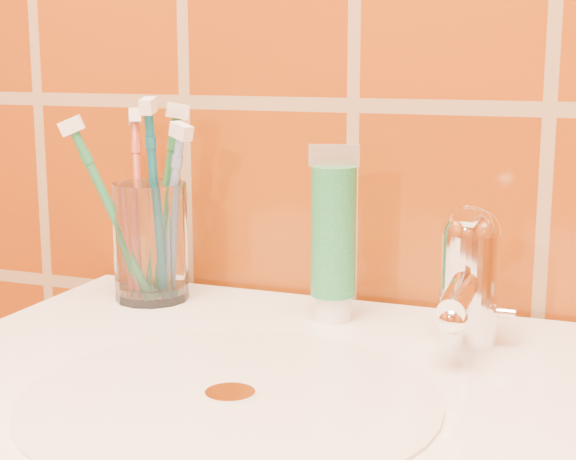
% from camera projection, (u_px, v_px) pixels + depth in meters
% --- Properties ---
extents(glass_tumbler, '(0.08, 0.08, 0.12)m').
position_uv_depth(glass_tumbler, '(151.00, 242.00, 0.87)').
color(glass_tumbler, white).
rests_on(glass_tumbler, pedestal_sink).
extents(toothpaste_tube, '(0.05, 0.04, 0.16)m').
position_uv_depth(toothpaste_tube, '(333.00, 239.00, 0.80)').
color(toothpaste_tube, white).
rests_on(toothpaste_tube, pedestal_sink).
extents(faucet, '(0.05, 0.11, 0.12)m').
position_uv_depth(faucet, '(469.00, 271.00, 0.73)').
color(faucet, white).
rests_on(faucet, pedestal_sink).
extents(toothbrush_0, '(0.09, 0.08, 0.20)m').
position_uv_depth(toothbrush_0, '(165.00, 202.00, 0.87)').
color(toothbrush_0, '#1E723C').
rests_on(toothbrush_0, glass_tumbler).
extents(toothbrush_1, '(0.05, 0.09, 0.21)m').
position_uv_depth(toothbrush_1, '(155.00, 203.00, 0.85)').
color(toothbrush_1, '#0B5263').
rests_on(toothbrush_1, glass_tumbler).
extents(toothbrush_2, '(0.15, 0.13, 0.20)m').
position_uv_depth(toothbrush_2, '(113.00, 213.00, 0.85)').
color(toothbrush_2, '#1F7747').
rests_on(toothbrush_2, glass_tumbler).
extents(toothbrush_3, '(0.10, 0.09, 0.19)m').
position_uv_depth(toothbrush_3, '(170.00, 214.00, 0.86)').
color(toothbrush_3, '#6984BC').
rests_on(toothbrush_3, glass_tumbler).
extents(toothbrush_4, '(0.10, 0.12, 0.20)m').
position_uv_depth(toothbrush_4, '(139.00, 205.00, 0.88)').
color(toothbrush_4, '#B94027').
rests_on(toothbrush_4, glass_tumbler).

